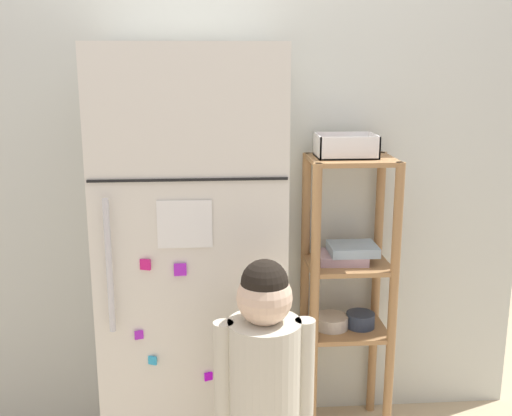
% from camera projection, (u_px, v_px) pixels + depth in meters
% --- Properties ---
extents(kitchen_wall_back, '(2.41, 0.03, 2.08)m').
position_uv_depth(kitchen_wall_back, '(236.00, 181.00, 2.53)').
color(kitchen_wall_back, silver).
rests_on(kitchen_wall_back, ground).
extents(refrigerator, '(0.63, 0.60, 1.58)m').
position_uv_depth(refrigerator, '(193.00, 265.00, 2.28)').
color(refrigerator, silver).
rests_on(refrigerator, ground).
extents(child_standing, '(0.31, 0.23, 0.96)m').
position_uv_depth(child_standing, '(264.00, 377.00, 1.90)').
color(child_standing, '#6D644F').
rests_on(child_standing, ground).
extents(pantry_shelf_unit, '(0.34, 0.28, 1.16)m').
position_uv_depth(pantry_shelf_unit, '(347.00, 281.00, 2.49)').
color(pantry_shelf_unit, '#9E7247').
rests_on(pantry_shelf_unit, ground).
extents(fruit_bin, '(0.23, 0.17, 0.09)m').
position_uv_depth(fruit_bin, '(343.00, 149.00, 2.37)').
color(fruit_bin, white).
rests_on(fruit_bin, pantry_shelf_unit).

